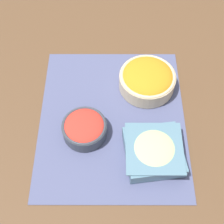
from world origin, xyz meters
TOP-DOWN VIEW (x-y plane):
  - ground_plane at (0.00, 0.00)m, footprint 3.00×3.00m
  - placemat at (0.00, 0.00)m, footprint 0.46×0.38m
  - tomato_bowl at (0.04, -0.07)m, footprint 0.11×0.11m
  - cucumber_bowl at (0.11, 0.10)m, footprint 0.15×0.15m
  - carrot_bowl at (-0.11, 0.10)m, footprint 0.16×0.16m

SIDE VIEW (x-z plane):
  - ground_plane at x=0.00m, z-range 0.00..0.00m
  - placemat at x=0.00m, z-range 0.00..0.00m
  - cucumber_bowl at x=0.11m, z-range 0.00..0.05m
  - tomato_bowl at x=0.04m, z-range 0.01..0.05m
  - carrot_bowl at x=-0.11m, z-range 0.01..0.07m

